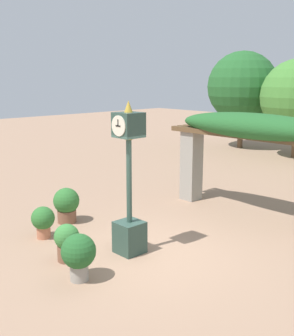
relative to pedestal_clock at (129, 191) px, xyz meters
name	(u,v)px	position (x,y,z in m)	size (l,w,h in m)	color
ground_plane	(149,254)	(0.35, 0.24, -1.34)	(60.00, 60.00, 0.00)	#9E7A60
pedestal_clock	(129,191)	(0.00, 0.00, 0.00)	(0.53, 0.54, 3.18)	#2D473D
pergola	(254,138)	(0.35, 3.95, 0.75)	(5.27, 1.09, 2.73)	gray
potted_plant_near_left	(66,204)	(-2.52, 0.06, -0.85)	(0.66, 0.66, 0.90)	brown
potted_plant_near_right	(79,254)	(0.32, -1.49, -0.82)	(0.64, 0.64, 0.88)	gray
potted_plant_far_left	(43,220)	(-1.97, -0.91, -0.91)	(0.53, 0.53, 0.74)	#B26B4C
potted_plant_far_right	(67,241)	(-0.55, -1.18, -0.92)	(0.51, 0.51, 0.76)	brown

